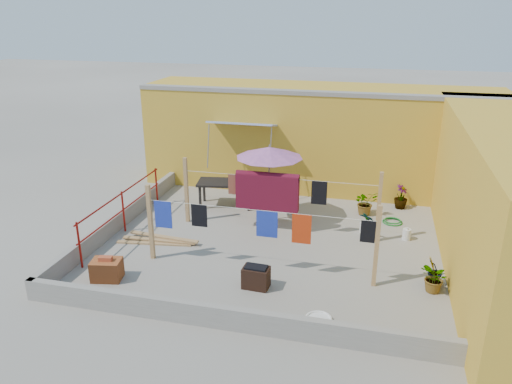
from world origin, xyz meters
TOP-DOWN VIEW (x-y plane):
  - ground at (0.00, 0.00)m, footprint 80.00×80.00m
  - wall_back at (0.50, 4.69)m, footprint 11.00×3.27m
  - wall_right at (5.20, 0.00)m, footprint 2.40×9.00m
  - parapet_front at (0.00, -3.58)m, footprint 8.30×0.16m
  - parapet_left at (-4.08, 0.00)m, footprint 0.16×7.30m
  - red_railing at (-3.85, -0.20)m, footprint 0.05×4.20m
  - clothesline_rig at (-0.24, 0.53)m, footprint 5.09×2.35m
  - patio_umbrella at (-0.38, 1.42)m, footprint 2.23×2.23m
  - outdoor_table at (-1.84, 2.15)m, footprint 1.70×1.04m
  - brick_stack at (-3.03, -2.53)m, footprint 0.69×0.56m
  - lumber_pile at (-2.71, -0.60)m, footprint 2.03×0.58m
  - brazier at (0.13, -2.07)m, footprint 0.56×0.39m
  - white_basin at (1.55, -2.98)m, footprint 0.51×0.51m
  - water_jug_a at (3.24, 1.05)m, footprint 0.21×0.21m
  - water_jug_b at (2.17, 1.24)m, footprint 0.20×0.20m
  - green_hose at (2.91, 2.06)m, footprint 0.54×0.54m
  - plant_back_a at (2.15, 2.47)m, footprint 0.81×0.77m
  - plant_back_b at (3.13, 3.20)m, footprint 0.51×0.51m
  - plant_right_a at (2.24, 0.81)m, footprint 0.47×0.44m
  - plant_right_b at (3.70, -1.10)m, footprint 0.44×0.46m
  - plant_right_c at (3.70, -1.38)m, footprint 0.69×0.72m

SIDE VIEW (x-z plane):
  - ground at x=0.00m, z-range 0.00..0.00m
  - green_hose at x=2.91m, z-range 0.00..0.08m
  - white_basin at x=1.55m, z-range 0.00..0.09m
  - lumber_pile at x=-2.71m, z-range 0.00..0.12m
  - water_jug_b at x=2.17m, z-range -0.02..0.29m
  - water_jug_a at x=3.24m, z-range -0.02..0.31m
  - parapet_front at x=0.00m, z-range 0.00..0.44m
  - parapet_left at x=-4.08m, z-range 0.00..0.44m
  - brick_stack at x=-3.03m, z-range -0.04..0.50m
  - brazier at x=0.13m, z-range -0.01..0.48m
  - plant_right_c at x=3.70m, z-range 0.00..0.63m
  - plant_right_b at x=3.70m, z-range 0.00..0.65m
  - plant_back_b at x=3.13m, z-range 0.00..0.70m
  - plant_back_a at x=2.15m, z-range 0.00..0.70m
  - plant_right_a at x=2.24m, z-range 0.00..0.74m
  - outdoor_table at x=-1.84m, z-range 0.30..1.05m
  - red_railing at x=-3.85m, z-range 0.17..1.27m
  - clothesline_rig at x=-0.24m, z-range 0.13..1.93m
  - wall_right at x=5.20m, z-range 0.00..3.20m
  - wall_back at x=0.50m, z-range 0.00..3.21m
  - patio_umbrella at x=-0.38m, z-range 0.85..2.98m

